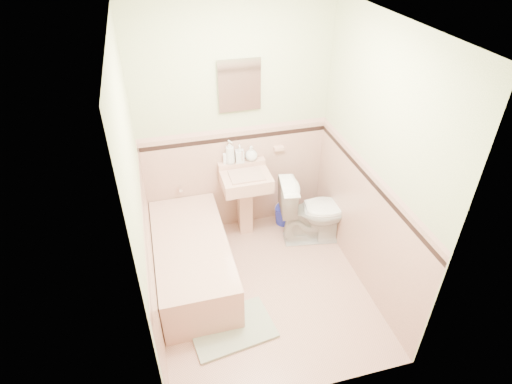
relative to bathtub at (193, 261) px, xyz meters
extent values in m
plane|color=tan|center=(0.63, -0.33, -0.23)|extent=(2.20, 2.20, 0.00)
plane|color=white|center=(0.63, -0.33, 2.27)|extent=(2.20, 2.20, 0.00)
plane|color=beige|center=(0.63, 0.77, 1.02)|extent=(2.50, 0.00, 2.50)
plane|color=beige|center=(0.63, -1.43, 1.02)|extent=(2.50, 0.00, 2.50)
plane|color=beige|center=(-0.37, -0.33, 1.02)|extent=(0.00, 2.50, 2.50)
plane|color=beige|center=(1.63, -0.33, 1.02)|extent=(0.00, 2.50, 2.50)
plane|color=#D2A18C|center=(0.63, 0.76, 0.38)|extent=(2.00, 0.00, 2.00)
plane|color=#D2A18C|center=(0.63, -1.42, 0.38)|extent=(2.00, 0.00, 2.00)
plane|color=#D2A18C|center=(-0.36, -0.33, 0.38)|extent=(0.00, 2.20, 2.20)
plane|color=#D2A18C|center=(1.62, -0.33, 0.38)|extent=(0.00, 2.20, 2.20)
plane|color=black|center=(0.63, 0.75, 0.90)|extent=(2.00, 0.00, 2.00)
plane|color=black|center=(0.63, -1.41, 0.90)|extent=(2.00, 0.00, 2.00)
plane|color=black|center=(-0.35, -0.33, 0.89)|extent=(0.00, 2.20, 2.20)
plane|color=black|center=(1.61, -0.33, 0.89)|extent=(0.00, 2.20, 2.20)
plane|color=#CF9E90|center=(0.63, 0.75, 0.99)|extent=(2.00, 0.00, 2.00)
plane|color=#CF9E90|center=(0.63, -1.41, 0.99)|extent=(2.00, 0.00, 2.00)
plane|color=#CF9E90|center=(-0.35, -0.33, 1.00)|extent=(0.00, 2.20, 2.20)
plane|color=#CF9E90|center=(1.61, -0.33, 1.00)|extent=(0.00, 2.20, 2.20)
cube|color=tan|center=(0.00, 0.00, 0.00)|extent=(0.70, 1.50, 0.45)
cylinder|color=silver|center=(0.00, 0.72, 0.41)|extent=(0.04, 0.12, 0.04)
cylinder|color=silver|center=(0.68, 0.67, 0.72)|extent=(0.02, 0.02, 0.10)
cube|color=white|center=(0.68, 0.74, 1.47)|extent=(0.37, 0.04, 0.47)
cube|color=tan|center=(1.10, 0.73, 0.72)|extent=(0.11, 0.06, 0.04)
imported|color=#B2B2B2|center=(0.56, 0.71, 0.77)|extent=(0.13, 0.13, 0.26)
imported|color=#B2B2B2|center=(0.66, 0.71, 0.73)|extent=(0.10, 0.10, 0.20)
imported|color=#B2B2B2|center=(0.79, 0.71, 0.72)|extent=(0.16, 0.16, 0.17)
cylinder|color=white|center=(0.50, 0.71, 0.69)|extent=(0.05, 0.05, 0.12)
imported|color=white|center=(1.37, 0.27, 0.16)|extent=(0.81, 0.54, 0.76)
cube|color=gray|center=(0.24, -0.72, -0.21)|extent=(0.78, 0.57, 0.03)
cube|color=#BF1E59|center=(0.20, -0.65, -0.17)|extent=(0.15, 0.07, 0.06)
camera|label=1|loc=(-0.17, -3.10, 2.95)|focal=29.63mm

